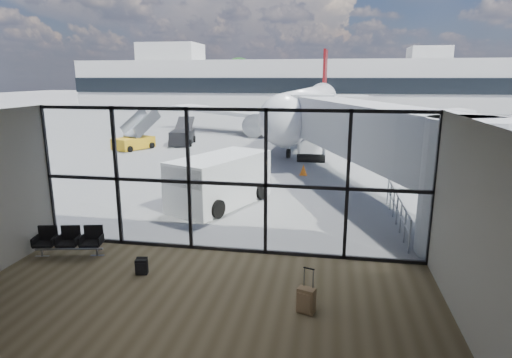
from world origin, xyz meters
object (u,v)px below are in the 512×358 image
(mobile_stairs, at_px, (134,141))
(backpack, at_px, (142,267))
(airliner, at_px, (311,106))
(service_van, at_px, (218,180))
(suitcase, at_px, (306,300))
(belt_loader, at_px, (183,136))
(seating_row, at_px, (70,239))

(mobile_stairs, bearing_deg, backpack, -39.37)
(airliner, distance_m, mobile_stairs, 17.17)
(backpack, height_order, service_van, service_van)
(suitcase, height_order, belt_loader, belt_loader)
(suitcase, xyz_separation_m, mobile_stairs, (-14.26, 21.14, 0.26))
(airliner, distance_m, belt_loader, 13.18)
(mobile_stairs, bearing_deg, belt_loader, 70.00)
(belt_loader, bearing_deg, suitcase, -74.77)
(backpack, xyz_separation_m, airliner, (3.13, 31.21, 2.42))
(seating_row, distance_m, backpack, 2.90)
(backpack, height_order, airliner, airliner)
(airliner, bearing_deg, suitcase, -83.65)
(service_van, xyz_separation_m, mobile_stairs, (-10.04, 13.04, -0.50))
(airliner, height_order, belt_loader, airliner)
(seating_row, xyz_separation_m, mobile_stairs, (-6.89, 19.01, 0.08))
(service_van, relative_size, belt_loader, 1.15)
(service_van, bearing_deg, seating_row, -94.69)
(backpack, relative_size, service_van, 0.09)
(seating_row, bearing_deg, suitcase, -27.76)
(suitcase, height_order, airliner, airliner)
(seating_row, height_order, suitcase, suitcase)
(belt_loader, bearing_deg, seating_row, -89.72)
(seating_row, xyz_separation_m, backpack, (2.74, -0.90, -0.27))
(belt_loader, distance_m, mobile_stairs, 4.03)
(service_van, distance_m, mobile_stairs, 16.46)
(airliner, bearing_deg, mobile_stairs, -134.80)
(suitcase, height_order, service_van, service_van)
(suitcase, bearing_deg, mobile_stairs, 143.07)
(airliner, height_order, service_van, airliner)
(seating_row, distance_m, suitcase, 7.67)
(service_van, height_order, belt_loader, service_van)
(seating_row, bearing_deg, belt_loader, 88.84)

